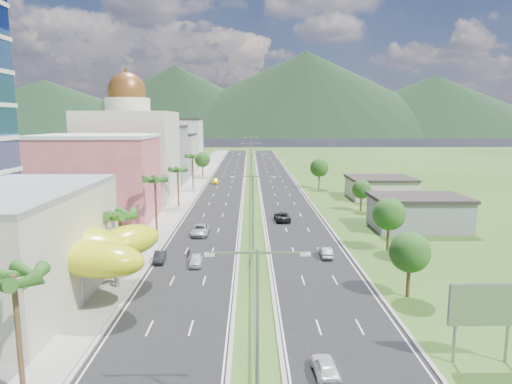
{
  "coord_description": "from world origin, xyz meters",
  "views": [
    {
      "loc": [
        -0.42,
        -49.99,
        18.29
      ],
      "look_at": [
        0.54,
        20.6,
        7.0
      ],
      "focal_mm": 32.0,
      "sensor_mm": 36.0,
      "label": 1
    }
  ],
  "objects": [
    {
      "name": "motorcycle",
      "position": [
        -8.72,
        9.48,
        0.72
      ],
      "size": [
        0.67,
        2.13,
        1.36
      ],
      "primitive_type": "imported",
      "rotation": [
        0.0,
        0.0,
        -0.01
      ],
      "color": "black",
      "rests_on": "road_left"
    },
    {
      "name": "leafy_tree_rd",
      "position": [
        18.0,
        70.0,
        5.58
      ],
      "size": [
        4.9,
        4.9,
        8.05
      ],
      "color": "#47301C",
      "rests_on": "ground"
    },
    {
      "name": "leafy_tree_ra",
      "position": [
        16.0,
        -5.0,
        4.78
      ],
      "size": [
        4.2,
        4.2,
        6.9
      ],
      "color": "#47301C",
      "rests_on": "ground"
    },
    {
      "name": "billboard",
      "position": [
        17.0,
        -18.0,
        4.42
      ],
      "size": [
        5.2,
        0.35,
        6.2
      ],
      "color": "gray",
      "rests_on": "ground"
    },
    {
      "name": "palm_tree_b",
      "position": [
        -15.5,
        2.0,
        7.06
      ],
      "size": [
        3.6,
        3.6,
        8.1
      ],
      "color": "#47301C",
      "rests_on": "ground"
    },
    {
      "name": "streetlight_median_c",
      "position": [
        0.0,
        50.0,
        6.75
      ],
      "size": [
        6.04,
        0.25,
        11.0
      ],
      "color": "gray",
      "rests_on": "ground"
    },
    {
      "name": "streetlight_median_d",
      "position": [
        0.0,
        95.0,
        6.75
      ],
      "size": [
        6.04,
        0.25,
        11.0
      ],
      "color": "gray",
      "rests_on": "ground"
    },
    {
      "name": "palm_tree_c",
      "position": [
        -15.5,
        22.0,
        8.5
      ],
      "size": [
        3.6,
        3.6,
        9.6
      ],
      "color": "#47301C",
      "rests_on": "ground"
    },
    {
      "name": "mountain_ridge",
      "position": [
        60.0,
        450.0,
        0.0
      ],
      "size": [
        860.0,
        140.0,
        90.0
      ],
      "primitive_type": null,
      "color": "black",
      "rests_on": "ground"
    },
    {
      "name": "pink_shophouse",
      "position": [
        -28.0,
        32.0,
        7.5
      ],
      "size": [
        20.0,
        15.0,
        15.0
      ],
      "primitive_type": "cube",
      "color": "#C24F5A",
      "rests_on": "ground"
    },
    {
      "name": "car_silver_mid_left",
      "position": [
        -8.3,
        20.94,
        0.84
      ],
      "size": [
        2.74,
        5.82,
        1.61
      ],
      "primitive_type": "imported",
      "rotation": [
        0.0,
        0.0,
        -0.01
      ],
      "color": "#A6A8AE",
      "rests_on": "road_left"
    },
    {
      "name": "streetlight_median_b",
      "position": [
        0.0,
        10.0,
        6.75
      ],
      "size": [
        6.04,
        0.25,
        11.0
      ],
      "color": "gray",
      "rests_on": "ground"
    },
    {
      "name": "car_white_near_right",
      "position": [
        4.98,
        -19.89,
        0.74
      ],
      "size": [
        1.84,
        4.2,
        1.41
      ],
      "primitive_type": "imported",
      "rotation": [
        0.0,
        0.0,
        3.18
      ],
      "color": "silver",
      "rests_on": "road_right"
    },
    {
      "name": "streetlight_median_e",
      "position": [
        0.0,
        140.0,
        6.75
      ],
      "size": [
        6.04,
        0.25,
        11.0
      ],
      "color": "gray",
      "rests_on": "ground"
    },
    {
      "name": "leafy_tree_rc",
      "position": [
        22.0,
        40.0,
        4.37
      ],
      "size": [
        3.85,
        3.85,
        6.33
      ],
      "color": "#47301C",
      "rests_on": "ground"
    },
    {
      "name": "car_white_near_left",
      "position": [
        -7.27,
        5.54,
        0.71
      ],
      "size": [
        1.8,
        4.02,
        1.34
      ],
      "primitive_type": "imported",
      "rotation": [
        0.0,
        0.0,
        0.06
      ],
      "color": "silver",
      "rests_on": "road_left"
    },
    {
      "name": "ground",
      "position": [
        0.0,
        0.0,
        0.0
      ],
      "size": [
        500.0,
        500.0,
        0.0
      ],
      "primitive_type": "plane",
      "color": "#2D5119",
      "rests_on": "ground"
    },
    {
      "name": "car_yellow_far_left",
      "position": [
        -10.42,
        79.79,
        0.74
      ],
      "size": [
        2.16,
        4.9,
        1.4
      ],
      "primitive_type": "imported",
      "rotation": [
        0.0,
        0.0,
        0.04
      ],
      "color": "yellow",
      "rests_on": "road_left"
    },
    {
      "name": "leafy_tree_rb",
      "position": [
        19.0,
        12.0,
        5.18
      ],
      "size": [
        4.55,
        4.55,
        7.47
      ],
      "color": "#47301C",
      "rests_on": "ground"
    },
    {
      "name": "midrise_white",
      "position": [
        -27.0,
        125.0,
        9.0
      ],
      "size": [
        16.0,
        15.0,
        18.0
      ],
      "primitive_type": "cube",
      "color": "silver",
      "rests_on": "ground"
    },
    {
      "name": "midrise_beige",
      "position": [
        -27.0,
        102.0,
        6.5
      ],
      "size": [
        16.0,
        15.0,
        13.0
      ],
      "primitive_type": "cube",
      "color": "#AFA790",
      "rests_on": "ground"
    },
    {
      "name": "car_dark_far_right",
      "position": [
        5.43,
        30.89,
        0.83
      ],
      "size": [
        2.89,
        5.79,
        1.57
      ],
      "primitive_type": "imported",
      "rotation": [
        0.0,
        0.0,
        3.19
      ],
      "color": "black",
      "rests_on": "road_right"
    },
    {
      "name": "midrise_grey",
      "position": [
        -27.0,
        80.0,
        8.0
      ],
      "size": [
        16.0,
        15.0,
        16.0
      ],
      "primitive_type": "cube",
      "color": "gray",
      "rests_on": "ground"
    },
    {
      "name": "streetlight_median_a",
      "position": [
        0.0,
        -25.0,
        6.75
      ],
      "size": [
        6.04,
        0.25,
        11.0
      ],
      "color": "gray",
      "rests_on": "ground"
    },
    {
      "name": "palm_tree_d",
      "position": [
        -15.5,
        45.0,
        7.54
      ],
      "size": [
        3.6,
        3.6,
        8.6
      ],
      "color": "#47301C",
      "rests_on": "ground"
    },
    {
      "name": "domed_building",
      "position": [
        -28.0,
        55.0,
        11.35
      ],
      "size": [
        20.0,
        20.0,
        28.7
      ],
      "color": "beige",
      "rests_on": "ground"
    },
    {
      "name": "lime_canopy",
      "position": [
        -20.0,
        -4.0,
        4.99
      ],
      "size": [
        18.0,
        15.0,
        7.4
      ],
      "color": "#B8C313",
      "rests_on": "ground"
    },
    {
      "name": "shed_near",
      "position": [
        28.0,
        25.0,
        2.5
      ],
      "size": [
        15.0,
        10.0,
        5.0
      ],
      "primitive_type": "cube",
      "color": "gray",
      "rests_on": "ground"
    },
    {
      "name": "car_silver_right",
      "position": [
        9.75,
        8.93,
        0.72
      ],
      "size": [
        1.46,
        4.12,
        1.35
      ],
      "primitive_type": "imported",
      "rotation": [
        0.0,
        0.0,
        3.14
      ],
      "color": "#96999D",
      "rests_on": "road_right"
    },
    {
      "name": "sidewalk_left",
      "position": [
        -17.0,
        90.0,
        0.06
      ],
      "size": [
        7.0,
        260.0,
        0.12
      ],
      "primitive_type": "cube",
      "color": "gray",
      "rests_on": "ground"
    },
    {
      "name": "median_guardrail",
      "position": [
        0.0,
        71.99,
        0.62
      ],
      "size": [
        0.1,
        216.06,
        0.76
      ],
      "color": "gray",
      "rests_on": "ground"
    },
    {
      "name": "leafy_tree_lfar",
      "position": [
        -15.5,
        95.0,
        5.58
      ],
      "size": [
        4.9,
        4.9,
        8.05
      ],
      "color": "#47301C",
      "rests_on": "ground"
    },
    {
      "name": "road_right",
      "position": [
        7.5,
        90.0,
        0.02
      ],
      "size": [
        11.0,
        260.0,
        0.04
      ],
      "primitive_type": "cube",
      "color": "black",
      "rests_on": "ground"
    },
    {
      "name": "road_left",
      "position": [
        -7.5,
        90.0,
        0.02
      ],
      "size": [
        11.0,
        260.0,
        0.04
      ],
      "primitive_type": "cube",
      "color": "black",
      "rests_on": "ground"
    },
    {
      "name": "palm_tree_a",
      "position": [
        -15.5,
        -22.0,
        8.02
      ],
      "size": [
        3.6,
        3.6,
        9.1
      ],
      "color": "#47301C",
      "rests_on": "ground"
    },
    {
      "name": "palm_tree_e",
      "position": [
        -15.5,
        70.0,
        8.31
      ],
      "size": [
        3.6,
        3.6,
        9.4
      ],
      "color": "#47301C",
      "rests_on": "ground"
    },
    {
      "name": "shed_far",
      "position": [
        30.0,
        55.0,
        2.2
      ],
      "size": [
        14.0,
        12.0,
        4.4
      ],
      "primitive_type": "cube",
      "color": "#AFA790",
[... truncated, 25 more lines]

